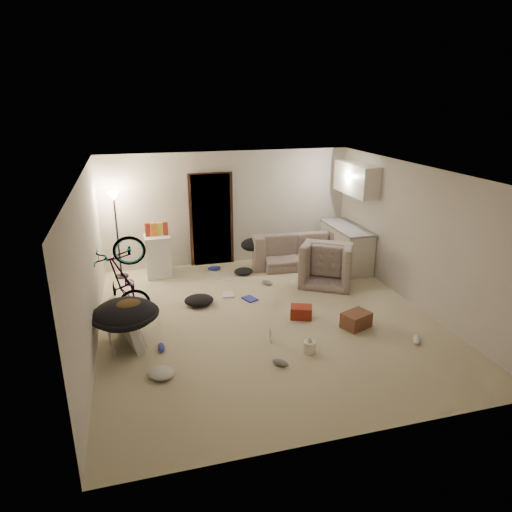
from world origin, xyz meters
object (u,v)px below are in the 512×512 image
object	(u,v)px
saucer_chair	(125,320)
drink_case_b	(301,312)
tv_box	(126,325)
floor_lamp	(116,217)
drink_case_a	(356,320)
juicer	(309,346)
armchair	(328,266)
mini_fridge	(158,256)
kitchen_counter	(346,247)
bicycle	(125,297)
sofa	(294,252)

from	to	relation	value
saucer_chair	drink_case_b	distance (m)	2.90
tv_box	floor_lamp	bearing A→B (deg)	75.81
drink_case_a	juicer	bearing A→B (deg)	-174.42
drink_case_b	juicer	xyz separation A→B (m)	(-0.28, -1.09, 0.00)
drink_case_a	tv_box	bearing A→B (deg)	150.69
armchair	juicer	size ratio (longest dim) A/B	3.91
mini_fridge	kitchen_counter	bearing A→B (deg)	-8.53
kitchen_counter	saucer_chair	bearing A→B (deg)	-154.36
bicycle	mini_fridge	size ratio (longest dim) A/B	1.75
drink_case_a	bicycle	bearing A→B (deg)	138.43
kitchen_counter	juicer	size ratio (longest dim) A/B	5.85
tv_box	drink_case_a	size ratio (longest dim) A/B	2.08
floor_lamp	bicycle	xyz separation A→B (m)	(0.10, -2.02, -0.90)
kitchen_counter	drink_case_b	world-z (taller)	kitchen_counter
tv_box	kitchen_counter	bearing A→B (deg)	8.71
kitchen_counter	saucer_chair	size ratio (longest dim) A/B	1.47
floor_lamp	kitchen_counter	world-z (taller)	floor_lamp
floor_lamp	sofa	size ratio (longest dim) A/B	0.93
armchair	mini_fridge	xyz separation A→B (m)	(-3.33, 1.24, 0.11)
mini_fridge	tv_box	size ratio (longest dim) A/B	0.94
sofa	bicycle	bearing A→B (deg)	29.23
floor_lamp	tv_box	bearing A→B (deg)	-87.99
tv_box	juicer	world-z (taller)	tv_box
drink_case_a	juicer	xyz separation A→B (m)	(-1.03, -0.54, -0.02)
saucer_chair	sofa	bearing A→B (deg)	36.54
sofa	bicycle	world-z (taller)	bicycle
floor_lamp	drink_case_a	bearing A→B (deg)	-41.69
tv_box	juicer	size ratio (longest dim) A/B	3.64
bicycle	juicer	distance (m)	3.20
bicycle	mini_fridge	world-z (taller)	mini_fridge
bicycle	drink_case_a	world-z (taller)	bicycle
floor_lamp	kitchen_counter	distance (m)	4.95
floor_lamp	tv_box	size ratio (longest dim) A/B	1.94
sofa	saucer_chair	xyz separation A→B (m)	(-3.67, -2.72, 0.14)
saucer_chair	drink_case_a	xyz separation A→B (m)	(3.63, -0.40, -0.30)
sofa	tv_box	xyz separation A→B (m)	(-3.67, -2.65, 0.02)
tv_box	bicycle	bearing A→B (deg)	73.80
floor_lamp	armchair	world-z (taller)	floor_lamp
bicycle	drink_case_b	bearing A→B (deg)	-102.49
armchair	tv_box	distance (m)	4.27
sofa	juicer	distance (m)	3.82
sofa	saucer_chair	world-z (taller)	saucer_chair
armchair	mini_fridge	distance (m)	3.55
floor_lamp	armchair	distance (m)	4.42
kitchen_counter	tv_box	xyz separation A→B (m)	(-4.73, -2.20, -0.13)
saucer_chair	armchair	bearing A→B (deg)	21.51
armchair	mini_fridge	world-z (taller)	mini_fridge
kitchen_counter	drink_case_b	size ratio (longest dim) A/B	4.15
mini_fridge	drink_case_b	world-z (taller)	mini_fridge
saucer_chair	drink_case_a	bearing A→B (deg)	-6.35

